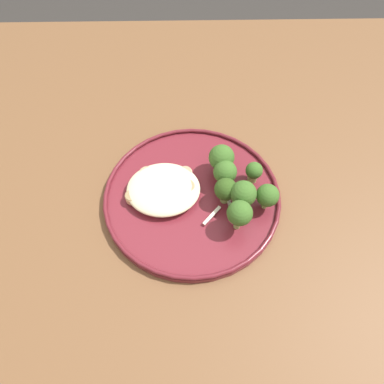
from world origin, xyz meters
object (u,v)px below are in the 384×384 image
at_px(seared_scallop_rear_pale, 133,197).
at_px(broccoli_floret_split_head, 240,214).
at_px(broccoli_floret_tall_stalk, 267,196).
at_px(broccoli_floret_small_sprig, 243,194).
at_px(dinner_plate, 192,196).
at_px(seared_scallop_right_edge, 187,188).
at_px(seared_scallop_large_seared, 147,174).
at_px(seared_scallop_left_edge, 185,173).
at_px(broccoli_floret_near_rim, 226,190).
at_px(broccoli_floret_beside_noodles, 254,170).
at_px(broccoli_floret_left_leaning, 225,172).
at_px(broccoli_floret_center_pile, 221,158).

bearing_deg(seared_scallop_rear_pale, broccoli_floret_split_head, -17.24).
height_order(broccoli_floret_tall_stalk, broccoli_floret_small_sprig, broccoli_floret_small_sprig).
bearing_deg(dinner_plate, seared_scallop_right_edge, 145.30).
distance_m(seared_scallop_rear_pale, seared_scallop_large_seared, 0.05).
distance_m(dinner_plate, seared_scallop_left_edge, 0.04).
xyz_separation_m(dinner_plate, seared_scallop_left_edge, (-0.01, 0.04, 0.01)).
distance_m(broccoli_floret_near_rim, broccoli_floret_beside_noodles, 0.07).
height_order(broccoli_floret_left_leaning, broccoli_floret_split_head, broccoli_floret_split_head).
bearing_deg(seared_scallop_rear_pale, seared_scallop_large_seared, 64.93).
relative_size(seared_scallop_rear_pale, seared_scallop_large_seared, 0.93).
xyz_separation_m(dinner_plate, broccoli_floret_tall_stalk, (0.12, -0.02, 0.03)).
distance_m(broccoli_floret_center_pile, broccoli_floret_beside_noodles, 0.06).
xyz_separation_m(dinner_plate, broccoli_floret_left_leaning, (0.05, 0.02, 0.03)).
bearing_deg(broccoli_floret_near_rim, broccoli_floret_tall_stalk, -10.98).
relative_size(seared_scallop_right_edge, seared_scallop_left_edge, 1.20).
distance_m(seared_scallop_left_edge, broccoli_floret_left_leaning, 0.07).
bearing_deg(broccoli_floret_beside_noodles, seared_scallop_left_edge, 177.77).
bearing_deg(broccoli_floret_beside_noodles, seared_scallop_rear_pale, -168.29).
height_order(dinner_plate, broccoli_floret_center_pile, broccoli_floret_center_pile).
xyz_separation_m(seared_scallop_left_edge, broccoli_floret_center_pile, (0.06, 0.01, 0.02)).
xyz_separation_m(broccoli_floret_left_leaning, broccoli_floret_tall_stalk, (0.06, -0.05, -0.00)).
xyz_separation_m(seared_scallop_large_seared, broccoli_floret_beside_noodles, (0.18, -0.00, 0.01)).
bearing_deg(seared_scallop_left_edge, broccoli_floret_beside_noodles, -2.23).
height_order(seared_scallop_rear_pale, broccoli_floret_left_leaning, broccoli_floret_left_leaning).
distance_m(seared_scallop_right_edge, broccoli_floret_small_sprig, 0.09).
distance_m(broccoli_floret_left_leaning, broccoli_floret_center_pile, 0.03).
distance_m(seared_scallop_large_seared, broccoli_floret_beside_noodles, 0.18).
bearing_deg(dinner_plate, broccoli_floret_left_leaning, 23.06).
relative_size(seared_scallop_left_edge, broccoli_floret_split_head, 0.38).
height_order(seared_scallop_right_edge, broccoli_floret_center_pile, broccoli_floret_center_pile).
bearing_deg(seared_scallop_rear_pale, broccoli_floret_near_rim, -0.86).
bearing_deg(broccoli_floret_beside_noodles, broccoli_floret_center_pile, 162.20).
xyz_separation_m(seared_scallop_large_seared, broccoli_floret_near_rim, (0.13, -0.05, 0.02)).
xyz_separation_m(seared_scallop_left_edge, broccoli_floret_beside_noodles, (0.11, -0.00, 0.01)).
xyz_separation_m(seared_scallop_right_edge, broccoli_floret_tall_stalk, (0.12, -0.03, 0.02)).
bearing_deg(broccoli_floret_left_leaning, seared_scallop_rear_pale, -168.22).
bearing_deg(broccoli_floret_small_sprig, broccoli_floret_near_rim, 153.50).
distance_m(seared_scallop_right_edge, seared_scallop_large_seared, 0.07).
bearing_deg(seared_scallop_right_edge, seared_scallop_large_seared, 155.49).
bearing_deg(broccoli_floret_small_sprig, seared_scallop_large_seared, 158.78).
distance_m(broccoli_floret_left_leaning, broccoli_floret_split_head, 0.08).
height_order(dinner_plate, broccoli_floret_near_rim, broccoli_floret_near_rim).
xyz_separation_m(broccoli_floret_near_rim, broccoli_floret_tall_stalk, (0.06, -0.01, 0.00)).
bearing_deg(broccoli_floret_split_head, seared_scallop_right_edge, 139.80).
relative_size(broccoli_floret_left_leaning, broccoli_floret_tall_stalk, 1.03).
bearing_deg(seared_scallop_left_edge, dinner_plate, -73.63).
xyz_separation_m(dinner_plate, broccoli_floret_beside_noodles, (0.10, 0.03, 0.03)).
distance_m(seared_scallop_rear_pale, broccoli_floret_split_head, 0.17).
bearing_deg(seared_scallop_large_seared, broccoli_floret_center_pile, 6.22).
bearing_deg(dinner_plate, seared_scallop_left_edge, 106.37).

